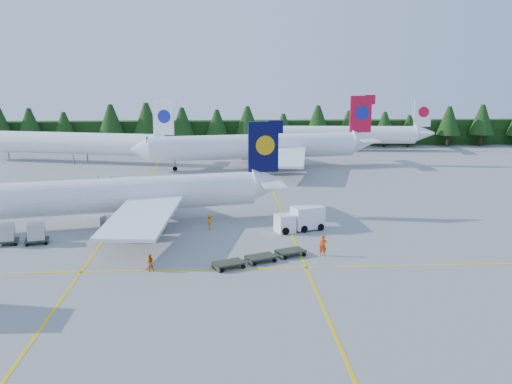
{
  "coord_description": "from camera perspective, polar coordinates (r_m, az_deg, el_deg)",
  "views": [
    {
      "loc": [
        -1.36,
        -54.44,
        17.24
      ],
      "look_at": [
        2.43,
        10.83,
        3.5
      ],
      "focal_mm": 40.0,
      "sensor_mm": 36.0,
      "label": 1
    }
  ],
  "objects": [
    {
      "name": "crew_c",
      "position": [
        63.86,
        -4.64,
        -3.03
      ],
      "size": [
        0.57,
        0.77,
        1.73
      ],
      "primitive_type": "imported",
      "rotation": [
        0.0,
        0.0,
        1.44
      ],
      "color": "orange",
      "rests_on": "ground"
    },
    {
      "name": "ground",
      "position": [
        57.12,
        -1.81,
        -5.7
      ],
      "size": [
        320.0,
        320.0,
        0.0
      ],
      "primitive_type": "plane",
      "color": "#A0A09A",
      "rests_on": "ground"
    },
    {
      "name": "crew_b",
      "position": [
        51.59,
        -10.59,
        -6.95
      ],
      "size": [
        0.89,
        0.78,
        1.56
      ],
      "primitive_type": "imported",
      "rotation": [
        0.0,
        0.0,
        3.43
      ],
      "color": "orange",
      "rests_on": "ground"
    },
    {
      "name": "airliner_far_right",
      "position": [
        129.71,
        7.88,
        5.73
      ],
      "size": [
        39.6,
        7.0,
        11.51
      ],
      "rotation": [
        0.0,
        0.0,
        -0.08
      ],
      "color": "white",
      "rests_on": "ground"
    },
    {
      "name": "taxi_stripe_cross",
      "position": [
        51.43,
        -1.63,
        -7.72
      ],
      "size": [
        80.0,
        0.25,
        0.01
      ],
      "primitive_type": "cube",
      "color": "yellow",
      "rests_on": "ground"
    },
    {
      "name": "taxi_stripe_b",
      "position": [
        76.76,
        2.26,
        -1.11
      ],
      "size": [
        0.25,
        120.0,
        0.01
      ],
      "primitive_type": "cube",
      "color": "yellow",
      "rests_on": "ground"
    },
    {
      "name": "treeline_hedge",
      "position": [
        137.19,
        -2.75,
        5.9
      ],
      "size": [
        220.0,
        4.0,
        6.0
      ],
      "primitive_type": "cube",
      "color": "black",
      "rests_on": "ground"
    },
    {
      "name": "airstairs",
      "position": [
        72.14,
        -14.83,
        -1.7
      ],
      "size": [
        4.57,
        6.2,
        3.72
      ],
      "rotation": [
        0.0,
        0.0,
        -0.29
      ],
      "color": "white",
      "rests_on": "ground"
    },
    {
      "name": "uld_pair",
      "position": [
        63.03,
        -22.44,
        -3.79
      ],
      "size": [
        5.7,
        2.45,
        1.8
      ],
      "rotation": [
        0.0,
        0.0,
        0.23
      ],
      "color": "#2F3426",
      "rests_on": "ground"
    },
    {
      "name": "airliner_red",
      "position": [
        104.12,
        -0.63,
        4.52
      ],
      "size": [
        44.56,
        36.4,
        13.02
      ],
      "rotation": [
        0.0,
        0.0,
        0.16
      ],
      "color": "white",
      "rests_on": "ground"
    },
    {
      "name": "taxi_stripe_a",
      "position": [
        77.45,
        -12.63,
        -1.28
      ],
      "size": [
        0.25,
        120.0,
        0.01
      ],
      "primitive_type": "cube",
      "color": "yellow",
      "rests_on": "ground"
    },
    {
      "name": "airliner_navy",
      "position": [
        66.85,
        -15.0,
        -0.43
      ],
      "size": [
        39.13,
        31.86,
        11.52
      ],
      "rotation": [
        0.0,
        0.0,
        0.21
      ],
      "color": "white",
      "rests_on": "ground"
    },
    {
      "name": "crew_a",
      "position": [
        55.09,
        6.72,
        -5.35
      ],
      "size": [
        0.81,
        0.61,
        2.02
      ],
      "primitive_type": "imported",
      "rotation": [
        0.0,
        0.0,
        -0.19
      ],
      "color": "#E93F04",
      "rests_on": "ground"
    },
    {
      "name": "airliner_far_left",
      "position": [
        117.63,
        -18.63,
        4.71
      ],
      "size": [
        41.36,
        13.87,
        12.27
      ],
      "rotation": [
        0.0,
        0.0,
        -0.26
      ],
      "color": "white",
      "rests_on": "ground"
    },
    {
      "name": "dolly_train",
      "position": [
        53.17,
        0.49,
        -6.48
      ],
      "size": [
        9.07,
        5.77,
        0.16
      ],
      "rotation": [
        0.0,
        0.0,
        0.42
      ],
      "color": "#2F3426",
      "rests_on": "ground"
    },
    {
      "name": "service_truck",
      "position": [
        63.49,
        4.38,
        -2.71
      ],
      "size": [
        5.79,
        3.69,
        2.63
      ],
      "rotation": [
        0.0,
        0.0,
        0.34
      ],
      "color": "silver",
      "rests_on": "ground"
    }
  ]
}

